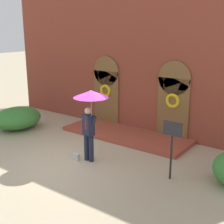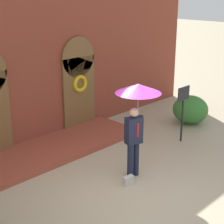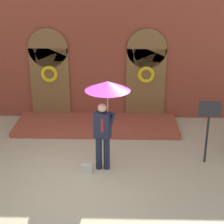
{
  "view_description": "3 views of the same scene",
  "coord_description": "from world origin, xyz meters",
  "px_view_note": "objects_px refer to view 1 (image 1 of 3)",
  "views": [
    {
      "loc": [
        6.55,
        -6.72,
        4.24
      ],
      "look_at": [
        0.52,
        1.46,
        1.46
      ],
      "focal_mm": 50.0,
      "sensor_mm": 36.0,
      "label": 1
    },
    {
      "loc": [
        -6.04,
        -5.03,
        4.54
      ],
      "look_at": [
        0.28,
        1.13,
        1.55
      ],
      "focal_mm": 60.0,
      "sensor_mm": 36.0,
      "label": 2
    },
    {
      "loc": [
        0.79,
        -8.04,
        4.97
      ],
      "look_at": [
        0.54,
        1.47,
        1.17
      ],
      "focal_mm": 60.0,
      "sensor_mm": 36.0,
      "label": 3
    }
  ],
  "objects_px": {
    "shrub_left": "(18,118)",
    "sign_post": "(172,141)",
    "handbag": "(76,156)",
    "person_with_umbrella": "(90,104)"
  },
  "relations": [
    {
      "from": "person_with_umbrella",
      "to": "sign_post",
      "type": "height_order",
      "value": "person_with_umbrella"
    },
    {
      "from": "person_with_umbrella",
      "to": "shrub_left",
      "type": "relative_size",
      "value": 1.15
    },
    {
      "from": "handbag",
      "to": "sign_post",
      "type": "bearing_deg",
      "value": 15.98
    },
    {
      "from": "sign_post",
      "to": "shrub_left",
      "type": "relative_size",
      "value": 0.83
    },
    {
      "from": "person_with_umbrella",
      "to": "handbag",
      "type": "xyz_separation_m",
      "value": [
        -0.5,
        -0.2,
        -1.8
      ]
    },
    {
      "from": "sign_post",
      "to": "shrub_left",
      "type": "height_order",
      "value": "sign_post"
    },
    {
      "from": "shrub_left",
      "to": "sign_post",
      "type": "bearing_deg",
      "value": -2.62
    },
    {
      "from": "person_with_umbrella",
      "to": "shrub_left",
      "type": "height_order",
      "value": "person_with_umbrella"
    },
    {
      "from": "person_with_umbrella",
      "to": "handbag",
      "type": "bearing_deg",
      "value": -158.1
    },
    {
      "from": "handbag",
      "to": "shrub_left",
      "type": "distance_m",
      "value": 4.38
    }
  ]
}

